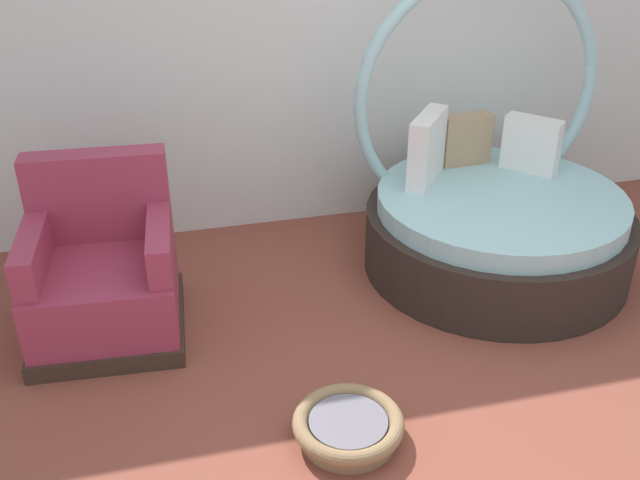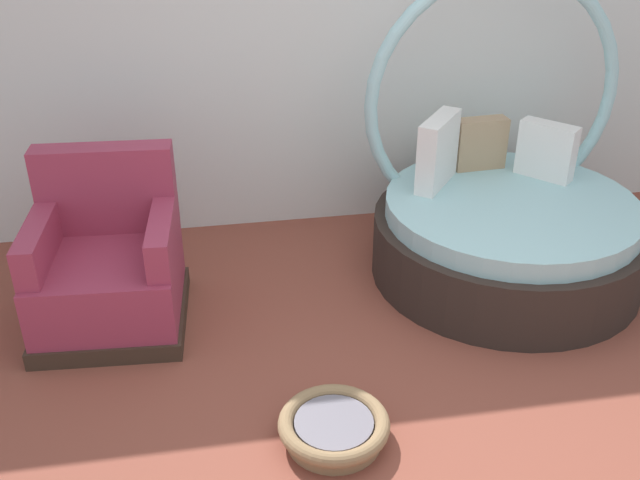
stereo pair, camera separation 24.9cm
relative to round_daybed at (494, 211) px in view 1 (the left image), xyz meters
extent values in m
cube|color=brown|center=(-0.95, -1.31, -0.37)|extent=(8.00, 8.00, 0.02)
cube|color=silver|center=(-0.95, 0.93, 1.02)|extent=(8.00, 0.12, 2.76)
cylinder|color=#2D231E|center=(0.00, -0.07, -0.17)|extent=(1.64, 1.64, 0.39)
cylinder|color=#9ED1D6|center=(0.00, -0.07, 0.09)|extent=(1.51, 1.51, 0.12)
torus|color=#9ED1D6|center=(0.00, 0.38, 0.62)|extent=(1.64, 0.08, 1.64)
cube|color=white|center=(0.32, 0.21, 0.33)|extent=(0.32, 0.34, 0.35)
cube|color=tan|center=(-0.03, 0.43, 0.32)|extent=(0.34, 0.14, 0.33)
cube|color=white|center=(-0.38, 0.22, 0.37)|extent=(0.36, 0.42, 0.43)
cube|color=#38281E|center=(-2.36, -0.20, -0.31)|extent=(0.85, 0.85, 0.10)
cube|color=#99334C|center=(-2.36, -0.20, -0.09)|extent=(0.81, 0.81, 0.34)
cube|color=#99334C|center=(-2.34, 0.11, 0.33)|extent=(0.77, 0.21, 0.50)
cube|color=#99334C|center=(-2.68, -0.18, 0.19)|extent=(0.16, 0.69, 0.22)
cube|color=#99334C|center=(-2.04, -0.22, 0.19)|extent=(0.16, 0.69, 0.22)
cylinder|color=#8E704C|center=(-1.31, -1.32, -0.33)|extent=(0.44, 0.44, 0.06)
torus|color=#8E704C|center=(-1.31, -1.32, -0.27)|extent=(0.51, 0.51, 0.07)
cylinder|color=slate|center=(-1.31, -1.32, -0.28)|extent=(0.36, 0.36, 0.05)
camera|label=1|loc=(-2.04, -3.72, 2.07)|focal=41.38mm
camera|label=2|loc=(-1.80, -3.77, 2.07)|focal=41.38mm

